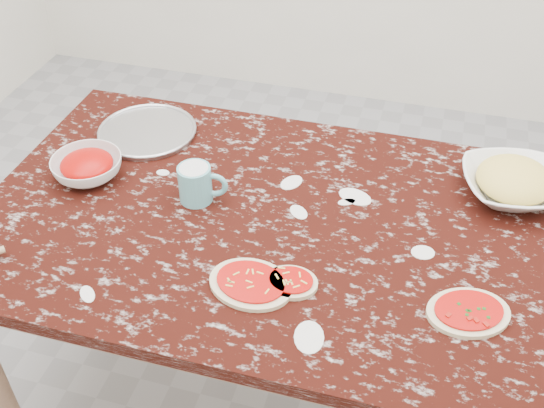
{
  "coord_description": "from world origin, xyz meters",
  "views": [
    {
      "loc": [
        0.36,
        -1.27,
        1.89
      ],
      "look_at": [
        0.0,
        0.0,
        0.8
      ],
      "focal_mm": 42.54,
      "sensor_mm": 36.0,
      "label": 1
    }
  ],
  "objects_px": {
    "sauce_bowl": "(87,168)",
    "flour_mug": "(197,183)",
    "worktable": "(272,241)",
    "cheese_bowl": "(513,185)",
    "pizza_tray": "(147,132)"
  },
  "relations": [
    {
      "from": "sauce_bowl",
      "to": "cheese_bowl",
      "type": "xyz_separation_m",
      "value": [
        1.19,
        0.25,
        0.0
      ]
    },
    {
      "from": "worktable",
      "to": "cheese_bowl",
      "type": "bearing_deg",
      "value": 24.34
    },
    {
      "from": "worktable",
      "to": "pizza_tray",
      "type": "height_order",
      "value": "pizza_tray"
    },
    {
      "from": "flour_mug",
      "to": "worktable",
      "type": "bearing_deg",
      "value": -5.84
    },
    {
      "from": "worktable",
      "to": "sauce_bowl",
      "type": "relative_size",
      "value": 7.86
    },
    {
      "from": "pizza_tray",
      "to": "flour_mug",
      "type": "distance_m",
      "value": 0.39
    },
    {
      "from": "pizza_tray",
      "to": "sauce_bowl",
      "type": "bearing_deg",
      "value": -105.33
    },
    {
      "from": "cheese_bowl",
      "to": "worktable",
      "type": "bearing_deg",
      "value": -155.66
    },
    {
      "from": "pizza_tray",
      "to": "flour_mug",
      "type": "xyz_separation_m",
      "value": [
        0.27,
        -0.27,
        0.05
      ]
    },
    {
      "from": "cheese_bowl",
      "to": "flour_mug",
      "type": "height_order",
      "value": "flour_mug"
    },
    {
      "from": "sauce_bowl",
      "to": "cheese_bowl",
      "type": "relative_size",
      "value": 0.73
    },
    {
      "from": "worktable",
      "to": "sauce_bowl",
      "type": "xyz_separation_m",
      "value": [
        -0.57,
        0.03,
        0.11
      ]
    },
    {
      "from": "sauce_bowl",
      "to": "flour_mug",
      "type": "xyz_separation_m",
      "value": [
        0.34,
        -0.01,
        0.02
      ]
    },
    {
      "from": "worktable",
      "to": "cheese_bowl",
      "type": "distance_m",
      "value": 0.69
    },
    {
      "from": "pizza_tray",
      "to": "flour_mug",
      "type": "height_order",
      "value": "flour_mug"
    }
  ]
}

